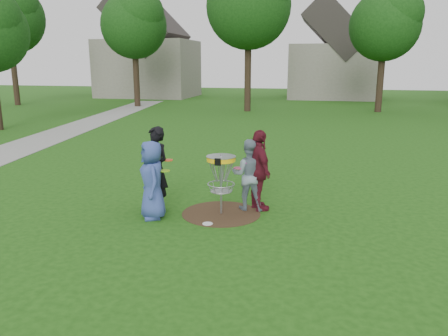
% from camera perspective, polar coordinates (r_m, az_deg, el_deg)
% --- Properties ---
extents(ground, '(100.00, 100.00, 0.00)m').
position_cam_1_polar(ground, '(10.02, -0.37, -5.96)').
color(ground, '#19470F').
rests_on(ground, ground).
extents(dirt_patch, '(1.80, 1.80, 0.01)m').
position_cam_1_polar(dirt_patch, '(10.02, -0.37, -5.94)').
color(dirt_patch, '#47331E').
rests_on(dirt_patch, ground).
extents(concrete_path, '(7.75, 39.92, 0.02)m').
position_cam_1_polar(concrete_path, '(21.30, -22.38, 3.54)').
color(concrete_path, '#9E9E99').
rests_on(concrete_path, ground).
extents(player_blue, '(0.91, 1.01, 1.73)m').
position_cam_1_polar(player_blue, '(9.64, -9.35, -1.55)').
color(player_blue, '#374B97').
rests_on(player_blue, ground).
extents(player_black, '(0.85, 0.79, 1.96)m').
position_cam_1_polar(player_black, '(10.13, -8.79, -0.13)').
color(player_black, black).
rests_on(player_black, ground).
extents(player_grey, '(0.85, 0.68, 1.67)m').
position_cam_1_polar(player_grey, '(10.12, 3.25, -0.86)').
color(player_grey, gray).
rests_on(player_grey, ground).
extents(player_maroon, '(0.96, 1.19, 1.89)m').
position_cam_1_polar(player_maroon, '(10.05, 4.59, -0.34)').
color(player_maroon, '#5A1421').
rests_on(player_maroon, ground).
extents(disc_on_grass, '(0.22, 0.22, 0.02)m').
position_cam_1_polar(disc_on_grass, '(9.39, -2.16, -7.30)').
color(disc_on_grass, white).
rests_on(disc_on_grass, ground).
extents(disc_golf_basket, '(0.66, 0.67, 1.38)m').
position_cam_1_polar(disc_golf_basket, '(9.73, -0.38, -0.30)').
color(disc_golf_basket, '#9EA0A5').
rests_on(disc_golf_basket, ground).
extents(held_discs, '(2.00, 1.01, 0.20)m').
position_cam_1_polar(held_discs, '(9.82, -2.48, 0.37)').
color(held_discs, '#87CC16').
rests_on(held_discs, ground).
extents(tree_row, '(51.20, 17.42, 9.90)m').
position_cam_1_polar(tree_row, '(30.06, 9.80, 18.86)').
color(tree_row, '#38281C').
rests_on(tree_row, ground).
extents(house_row, '(44.50, 10.65, 11.62)m').
position_cam_1_polar(house_row, '(42.37, 16.63, 14.12)').
color(house_row, gray).
rests_on(house_row, ground).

